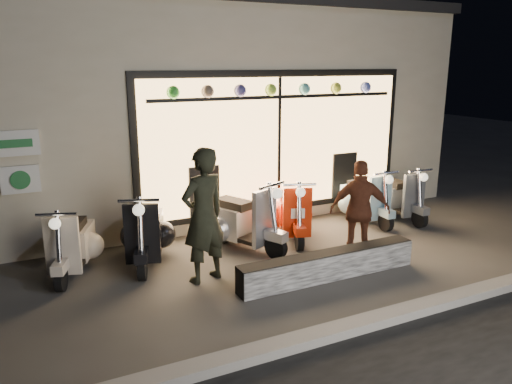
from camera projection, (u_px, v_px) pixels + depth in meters
ground at (292, 265)px, 7.63m from camera, size 40.00×40.00×0.00m
kerb at (378, 320)px, 5.88m from camera, size 40.00×0.25×0.12m
shop_building at (185, 103)px, 11.44m from camera, size 10.20×6.23×4.20m
graffiti_barrier at (328, 265)px, 7.11m from camera, size 2.79×0.28×0.40m
scooter_silver at (236, 220)px, 8.28m from camera, size 0.94×1.57×1.15m
scooter_red at (291, 212)px, 8.86m from camera, size 0.81×1.49×1.07m
scooter_black at (147, 231)px, 7.78m from camera, size 0.85×1.56×1.12m
scooter_cream at (74, 243)px, 7.38m from camera, size 0.80×1.44×1.04m
scooter_blue at (362, 199)px, 9.74m from camera, size 0.50×1.46×1.05m
scooter_grey at (394, 196)px, 9.93m from camera, size 0.50×1.46×1.05m
man at (204, 216)px, 6.87m from camera, size 0.80×0.64×1.91m
woman at (360, 210)px, 7.71m from camera, size 0.99×0.81×1.57m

